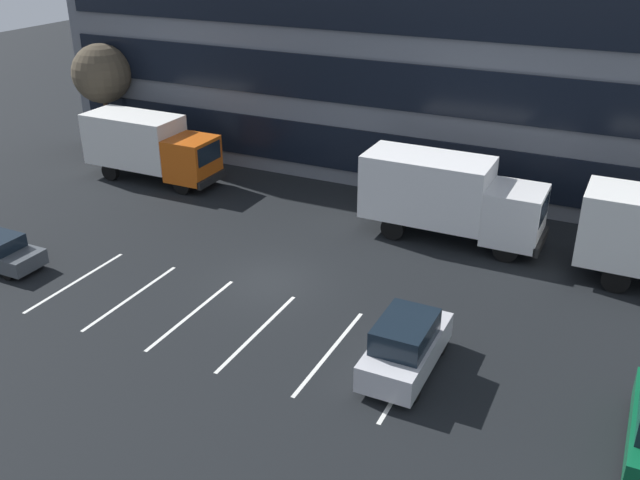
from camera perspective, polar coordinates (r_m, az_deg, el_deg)
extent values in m
plane|color=black|center=(27.92, -4.03, -3.39)|extent=(120.00, 120.00, 0.00)
cube|color=slate|center=(41.48, 8.51, 16.55)|extent=(39.74, 13.61, 14.40)
cube|color=black|center=(36.39, 4.59, 7.02)|extent=(38.15, 0.16, 2.30)
cube|color=black|center=(35.42, 4.80, 12.55)|extent=(38.15, 0.16, 2.30)
cube|color=black|center=(34.79, 5.02, 18.34)|extent=(38.15, 0.16, 2.30)
cube|color=silver|center=(29.48, -19.33, -3.22)|extent=(0.14, 5.40, 0.01)
cube|color=silver|center=(27.72, -15.15, -4.51)|extent=(0.14, 5.40, 0.01)
cube|color=silver|center=(26.15, -10.42, -5.94)|extent=(0.14, 5.40, 0.01)
cube|color=silver|center=(24.78, -5.10, -7.49)|extent=(0.14, 5.40, 0.01)
cube|color=silver|center=(23.68, 0.83, -9.12)|extent=(0.14, 5.40, 0.01)
cube|color=silver|center=(22.86, 7.31, -10.79)|extent=(0.14, 5.40, 0.01)
cube|color=#D85914|center=(37.33, -10.42, 6.56)|extent=(2.21, 2.41, 2.21)
cube|color=black|center=(36.58, -9.08, 7.00)|extent=(0.06, 2.02, 0.97)
cube|color=white|center=(39.39, -14.93, 7.96)|extent=(5.22, 2.51, 2.71)
cube|color=black|center=(37.00, -8.84, 4.94)|extent=(0.20, 2.41, 0.40)
cylinder|color=black|center=(38.48, -9.40, 5.47)|extent=(1.00, 0.30, 1.00)
cylinder|color=black|center=(36.92, -11.21, 4.45)|extent=(1.00, 0.30, 1.00)
cylinder|color=black|center=(41.29, -14.88, 6.34)|extent=(1.00, 0.30, 1.00)
cylinder|color=black|center=(39.84, -16.77, 5.41)|extent=(1.00, 0.30, 1.00)
cube|color=white|center=(30.71, 15.64, 2.00)|extent=(2.34, 2.55, 2.34)
cube|color=black|center=(30.39, 17.85, 2.41)|extent=(0.06, 2.14, 1.03)
cube|color=white|center=(31.30, 8.73, 4.28)|extent=(5.53, 2.66, 2.87)
cube|color=black|center=(30.97, 17.63, -0.13)|extent=(0.21, 2.55, 0.43)
cylinder|color=black|center=(32.17, 15.79, 0.78)|extent=(1.06, 0.32, 1.06)
cylinder|color=black|center=(30.20, 14.97, -0.77)|extent=(1.06, 0.32, 1.06)
cylinder|color=black|center=(33.23, 7.30, 2.39)|extent=(1.06, 0.32, 1.06)
cylinder|color=black|center=(31.33, 5.98, 0.98)|extent=(1.06, 0.32, 1.06)
cylinder|color=black|center=(31.20, 23.38, -1.22)|extent=(1.07, 0.32, 1.07)
cylinder|color=black|center=(29.20, 23.05, -2.98)|extent=(1.07, 0.32, 1.07)
cube|color=silver|center=(22.66, 7.06, -8.96)|extent=(1.82, 4.29, 0.89)
cube|color=black|center=(22.03, 6.99, -7.44)|extent=(1.60, 2.36, 0.79)
cylinder|color=black|center=(24.17, 6.31, -7.60)|extent=(0.21, 0.63, 0.63)
cylinder|color=black|center=(23.80, 9.95, -8.45)|extent=(0.21, 0.63, 0.63)
cylinder|color=black|center=(22.04, 3.81, -11.15)|extent=(0.21, 0.63, 0.63)
cylinder|color=black|center=(21.63, 7.80, -12.17)|extent=(0.21, 0.63, 0.63)
cylinder|color=black|center=(22.77, 24.35, -12.36)|extent=(0.22, 0.67, 0.67)
cylinder|color=black|center=(20.48, 23.83, -17.01)|extent=(0.22, 0.67, 0.67)
cylinder|color=black|center=(30.52, -24.20, -2.52)|extent=(0.55, 0.20, 0.55)
cylinder|color=black|center=(31.32, -22.31, -1.45)|extent=(0.55, 0.20, 0.55)
cylinder|color=#473323|center=(44.54, -16.92, 9.07)|extent=(0.28, 0.28, 3.38)
sphere|color=#4C4233|center=(43.83, -17.43, 12.87)|extent=(3.44, 3.44, 3.44)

